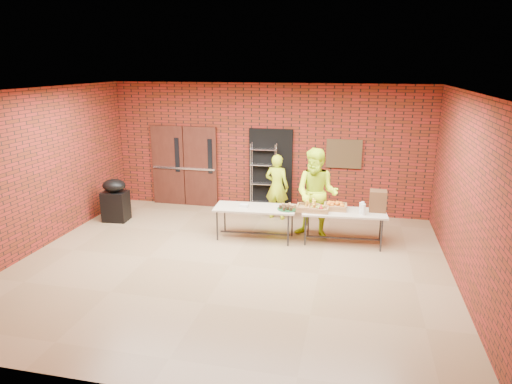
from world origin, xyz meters
The scene contains 19 objects.
room centered at (0.00, 0.00, 1.60)m, with size 8.08×7.08×3.28m.
double_doors centered at (-2.20, 3.44, 1.05)m, with size 1.78×0.12×2.10m.
dark_doorway centered at (0.10, 3.46, 1.05)m, with size 1.10×0.06×2.10m, color black.
bronze_plaque centered at (1.90, 3.45, 1.55)m, with size 0.85×0.04×0.70m, color #45371B.
wire_rack centered at (-0.06, 3.32, 0.88)m, with size 0.64×0.21×1.75m, color silver, non-canonical shape.
table_left centered at (0.15, 1.44, 0.65)m, with size 1.76×0.83×0.71m.
table_right centered at (2.01, 1.56, 0.64)m, with size 1.76×0.84×0.70m.
basket_bananas centered at (1.28, 1.46, 0.77)m, with size 0.47×0.37×0.15m.
basket_oranges centered at (1.83, 1.66, 0.77)m, with size 0.47×0.36×0.15m.
basket_apples centered at (1.49, 1.43, 0.76)m, with size 0.42×0.33×0.13m.
muffin_tray centered at (0.85, 1.44, 0.75)m, with size 0.44×0.44×0.11m.
napkin_box centered at (-0.08, 1.40, 0.73)m, with size 0.18×0.12×0.06m, color silver.
coffee_dispenser centered at (2.68, 1.74, 0.92)m, with size 0.33×0.30×0.44m, color #50311B.
cup_stack_front centered at (2.35, 1.48, 0.82)m, with size 0.08×0.08×0.23m, color silver.
cup_stack_mid centered at (2.40, 1.42, 0.82)m, with size 0.08×0.08×0.23m, color silver.
cup_stack_back centered at (2.38, 1.62, 0.81)m, with size 0.07×0.07×0.22m, color silver.
covered_grill centered at (-3.36, 1.85, 0.51)m, with size 0.59×0.51×1.02m.
volunteer_woman centered at (0.37, 2.86, 0.79)m, with size 0.58×0.38×1.59m, color #CAF31B.
volunteer_man centered at (1.41, 1.82, 0.97)m, with size 0.95×0.74×1.95m, color #CAF31B.
Camera 1 is at (2.18, -7.56, 3.65)m, focal length 32.00 mm.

